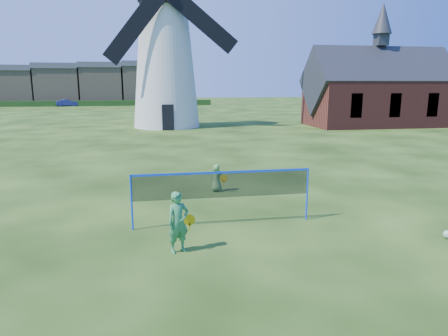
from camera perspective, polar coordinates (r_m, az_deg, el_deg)
ground at (r=11.70m, az=-0.55°, el=-7.75°), size 220.00×220.00×0.00m
windmill at (r=37.98m, az=-8.36°, el=15.39°), size 12.49×6.05×17.92m
chapel at (r=41.33m, az=20.91°, el=9.99°), size 13.21×6.40×11.17m
badminton_net at (r=11.21m, az=-0.20°, el=-2.52°), size 5.05×0.05×1.55m
player_girl at (r=9.57m, az=-6.52°, el=-7.67°), size 0.74×0.54×1.47m
player_boy at (r=14.88m, az=-1.03°, el=-1.40°), size 0.62×0.42×1.03m
play_ball at (r=11.99m, az=29.15°, el=-8.24°), size 0.22×0.22×0.22m
terraced_houses at (r=86.23m, az=-26.42°, el=10.61°), size 52.34×8.40×8.22m
hedge at (r=79.56m, az=-24.89°, el=8.28°), size 62.00×0.80×1.00m
car_right at (r=78.35m, az=-21.37°, el=8.61°), size 3.92×1.93×1.24m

